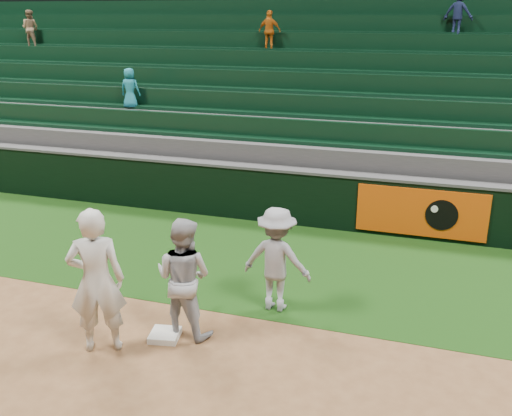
{
  "coord_description": "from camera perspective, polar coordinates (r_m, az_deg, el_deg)",
  "views": [
    {
      "loc": [
        3.17,
        -6.47,
        4.45
      ],
      "look_at": [
        0.33,
        2.3,
        1.3
      ],
      "focal_mm": 40.0,
      "sensor_mm": 36.0,
      "label": 1
    }
  ],
  "objects": [
    {
      "name": "base_coach",
      "position": [
        8.85,
        2.07,
        -5.16
      ],
      "size": [
        1.11,
        0.68,
        1.68
      ],
      "primitive_type": "imported",
      "rotation": [
        0.0,
        0.0,
        3.09
      ],
      "color": "#90929C",
      "rests_on": "foul_grass"
    },
    {
      "name": "stadium_seating",
      "position": [
        16.0,
        6.33,
        8.87
      ],
      "size": [
        36.0,
        5.95,
        5.08
      ],
      "color": "#39393B",
      "rests_on": "ground"
    },
    {
      "name": "ground",
      "position": [
        8.47,
        -7.11,
        -13.0
      ],
      "size": [
        70.0,
        70.0,
        0.0
      ],
      "primitive_type": "plane",
      "color": "brown",
      "rests_on": "ground"
    },
    {
      "name": "field_wall",
      "position": [
        12.67,
        2.74,
        1.32
      ],
      "size": [
        36.0,
        0.45,
        1.25
      ],
      "color": "black",
      "rests_on": "ground"
    },
    {
      "name": "baserunner",
      "position": [
        8.23,
        -7.24,
        -6.9
      ],
      "size": [
        0.94,
        0.77,
        1.78
      ],
      "primitive_type": "imported",
      "rotation": [
        0.0,
        0.0,
        3.03
      ],
      "color": "#A6A9B1",
      "rests_on": "ground"
    },
    {
      "name": "first_baseman",
      "position": [
        8.03,
        -15.68,
        -7.04
      ],
      "size": [
        0.9,
        0.78,
        2.08
      ],
      "primitive_type": "imported",
      "rotation": [
        0.0,
        0.0,
        3.6
      ],
      "color": "silver",
      "rests_on": "ground"
    },
    {
      "name": "first_base",
      "position": [
        8.54,
        -9.09,
        -12.44
      ],
      "size": [
        0.48,
        0.48,
        0.09
      ],
      "primitive_type": "cube",
      "rotation": [
        0.0,
        0.0,
        0.19
      ],
      "color": "white",
      "rests_on": "ground"
    },
    {
      "name": "foul_grass",
      "position": [
        10.93,
        -0.51,
        -5.13
      ],
      "size": [
        36.0,
        4.2,
        0.01
      ],
      "primitive_type": "cube",
      "color": "#12330C",
      "rests_on": "ground"
    }
  ]
}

